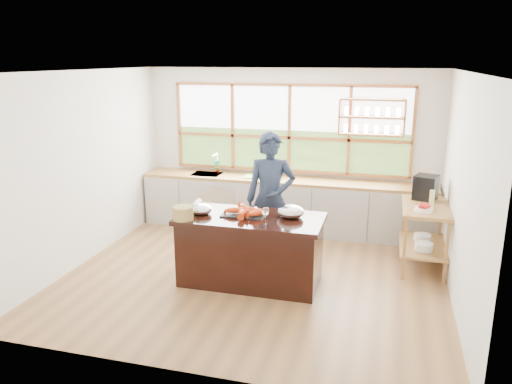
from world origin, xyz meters
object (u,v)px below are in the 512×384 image
at_px(wicker_basket, 183,213).
at_px(cook, 271,199).
at_px(island, 251,249).
at_px(espresso_machine, 426,187).

bearing_deg(wicker_basket, cook, 49.74).
xyz_separation_m(island, wicker_basket, (-0.79, -0.32, 0.53)).
bearing_deg(cook, wicker_basket, -140.83).
relative_size(cook, espresso_machine, 5.47).
height_order(island, wicker_basket, wicker_basket).
bearing_deg(espresso_machine, wicker_basket, -131.98).
relative_size(cook, wicker_basket, 7.25).
bearing_deg(espresso_machine, island, -129.23).
distance_m(island, cook, 0.87).
bearing_deg(island, wicker_basket, -157.77).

